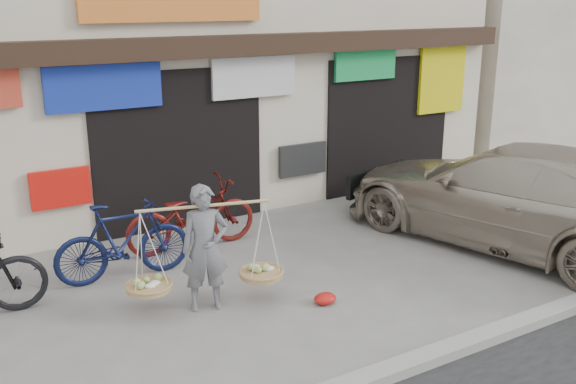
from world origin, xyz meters
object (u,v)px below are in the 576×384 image
bike_1 (123,241)px  bike_2 (191,215)px  suv (512,195)px  street_vendor (205,253)px

bike_1 → bike_2: bike_1 is taller
bike_1 → bike_2: 1.40m
bike_2 → suv: suv is taller
street_vendor → bike_2: (0.63, 2.00, -0.20)m
bike_1 → suv: size_ratio=0.32×
street_vendor → suv: bearing=10.4°
bike_2 → street_vendor: bearing=163.9°
street_vendor → suv: 5.13m
bike_2 → suv: 5.09m
street_vendor → bike_2: size_ratio=0.92×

